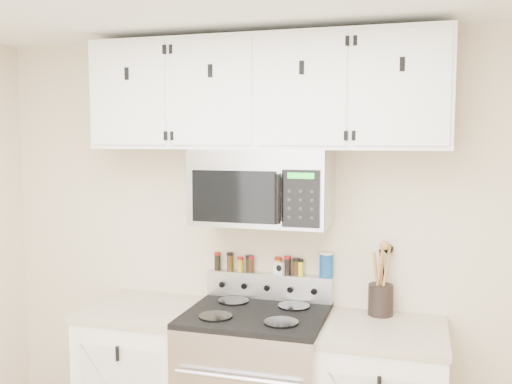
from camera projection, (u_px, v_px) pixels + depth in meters
back_wall at (271, 247)px, 3.40m from camera, size 3.50×0.01×2.50m
base_cabinet_left at (146, 381)px, 3.39m from camera, size 0.64×0.62×0.92m
microwave at (262, 187)px, 3.19m from camera, size 0.76×0.44×0.42m
upper_cabinets at (264, 93)px, 3.16m from camera, size 2.00×0.35×0.62m
utensil_crock at (381, 297)px, 3.16m from camera, size 0.14×0.14×0.40m
kitchen_timer at (280, 268)px, 3.36m from camera, size 0.08×0.07×0.07m
salt_canister at (326, 265)px, 3.28m from camera, size 0.08×0.08×0.15m
spice_jar_0 at (217, 261)px, 3.47m from camera, size 0.04×0.04×0.11m
spice_jar_1 at (230, 261)px, 3.45m from camera, size 0.04×0.04×0.11m
spice_jar_2 at (240, 264)px, 3.43m from camera, size 0.04×0.04×0.09m
spice_jar_3 at (249, 264)px, 3.42m from camera, size 0.04×0.04×0.10m
spice_jar_4 at (250, 264)px, 3.41m from camera, size 0.04×0.04×0.10m
spice_jar_5 at (278, 265)px, 3.37m from camera, size 0.04×0.04×0.10m
spice_jar_6 at (287, 265)px, 3.35m from camera, size 0.04×0.04×0.11m
spice_jar_7 at (296, 267)px, 3.34m from camera, size 0.04×0.04×0.10m
spice_jar_8 at (300, 267)px, 3.33m from camera, size 0.04×0.04×0.10m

